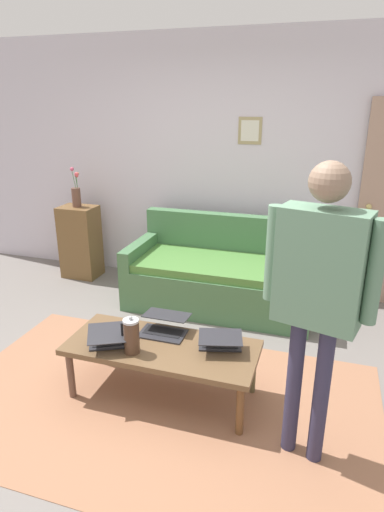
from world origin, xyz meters
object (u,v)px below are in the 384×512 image
coffee_table (162,350)px  flower_vase (76,194)px  laptop_left (164,327)px  laptop_center (110,338)px  french_press (131,336)px  couch (221,276)px  side_shelf (80,242)px  person_standing (319,283)px  laptop_right (220,341)px

coffee_table → flower_vase: size_ratio=2.91×
laptop_left → laptop_center: bearing=41.2°
laptop_center → french_press: size_ratio=1.52×
couch → coffee_table: 1.59m
side_shelf → laptop_left: bearing=135.9°
french_press → side_shelf: size_ratio=0.32×
coffee_table → person_standing: bearing=165.2°
coffee_table → laptop_left: laptop_left is taller
laptop_left → laptop_right: 0.44m
laptop_right → person_standing: person_standing is taller
flower_vase → laptop_center: bearing=126.2°
couch → person_standing: person_standing is taller
side_shelf → flower_vase: size_ratio=1.86×
flower_vase → person_standing: (-2.75, 2.09, 0.12)m
coffee_table → side_shelf: bearing=-46.1°
side_shelf → flower_vase: flower_vase is taller
laptop_center → coffee_table: bearing=-164.9°
coffee_table → laptop_left: 0.20m
french_press → flower_vase: 2.58m
flower_vase → person_standing: bearing=142.8°
laptop_right → french_press: size_ratio=1.32×
laptop_center → person_standing: person_standing is taller
laptop_left → laptop_center: laptop_center is taller
laptop_right → flower_vase: 2.80m
laptop_center → side_shelf: (1.41, -1.92, -0.03)m
laptop_left → laptop_right: same height
person_standing → french_press: bearing=-5.9°
side_shelf → flower_vase: (-0.00, 0.00, 0.57)m
coffee_table → french_press: size_ratio=4.88×
laptop_left → laptop_center: (0.30, 0.27, 0.00)m
flower_vase → coffee_table: bearing=133.9°
laptop_left → person_standing: 1.31m
couch → flower_vase: size_ratio=4.04×
laptop_center → person_standing: size_ratio=0.24×
person_standing → flower_vase: bearing=-37.2°
coffee_table → french_press: (0.16, 0.14, 0.17)m
laptop_left → side_shelf: size_ratio=0.39×
french_press → side_shelf: 2.54m
laptop_center → side_shelf: side_shelf is taller
french_press → person_standing: bearing=174.1°
couch → person_standing: size_ratio=1.06×
couch → side_shelf: (1.79, -0.24, 0.12)m
side_shelf → flower_vase: 0.57m
laptop_left → french_press: (0.11, 0.31, 0.08)m
laptop_center → laptop_right: (-0.74, -0.20, -0.00)m
laptop_left → person_standing: size_ratio=0.19×
coffee_table → laptop_right: laptop_right is taller
laptop_right → laptop_left: bearing=-8.6°
flower_vase → couch: bearing=172.3°
couch → side_shelf: 1.81m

